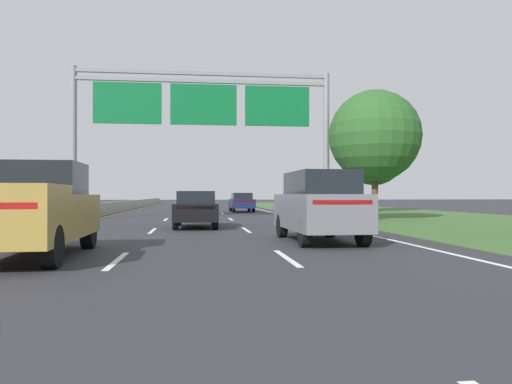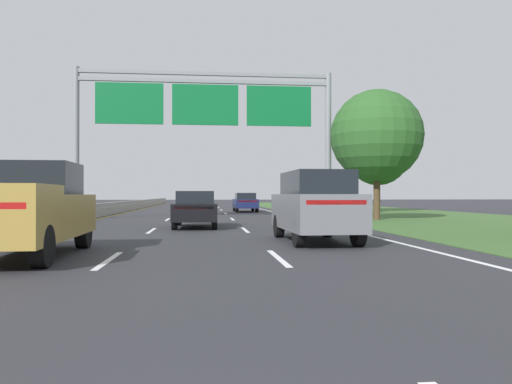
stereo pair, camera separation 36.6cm
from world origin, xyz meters
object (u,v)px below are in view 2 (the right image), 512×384
(car_navy_right_lane_sedan, at_px, (245,202))
(pickup_truck_gold, at_px, (28,210))
(roadside_tree_far, at_px, (378,155))
(overhead_sign_gantry, at_px, (205,112))
(roadside_tree_mid, at_px, (377,136))
(car_black_centre_lane_sedan, at_px, (196,209))
(car_grey_right_lane_suv, at_px, (315,205))

(car_navy_right_lane_sedan, bearing_deg, pickup_truck_gold, 165.36)
(roadside_tree_far, bearing_deg, overhead_sign_gantry, -141.71)
(pickup_truck_gold, distance_m, car_navy_right_lane_sedan, 30.71)
(overhead_sign_gantry, distance_m, car_navy_right_lane_sedan, 13.78)
(car_navy_right_lane_sedan, bearing_deg, roadside_tree_mid, -157.50)
(overhead_sign_gantry, distance_m, roadside_tree_mid, 9.91)
(car_black_centre_lane_sedan, relative_size, roadside_tree_far, 0.60)
(overhead_sign_gantry, relative_size, car_black_centre_lane_sedan, 3.41)
(car_navy_right_lane_sedan, height_order, roadside_tree_mid, roadside_tree_mid)
(car_navy_right_lane_sedan, relative_size, car_grey_right_lane_suv, 0.93)
(pickup_truck_gold, xyz_separation_m, roadside_tree_mid, (13.62, 15.31, 3.64))
(car_black_centre_lane_sedan, bearing_deg, pickup_truck_gold, 160.62)
(pickup_truck_gold, distance_m, car_black_centre_lane_sedan, 10.62)
(car_black_centre_lane_sedan, height_order, roadside_tree_far, roadside_tree_far)
(pickup_truck_gold, bearing_deg, overhead_sign_gantry, -14.10)
(car_black_centre_lane_sedan, xyz_separation_m, roadside_tree_far, (14.93, 19.02, 3.96))
(car_black_centre_lane_sedan, relative_size, car_grey_right_lane_suv, 0.93)
(roadside_tree_far, bearing_deg, roadside_tree_mid, -109.91)
(overhead_sign_gantry, height_order, pickup_truck_gold, overhead_sign_gantry)
(pickup_truck_gold, relative_size, car_navy_right_lane_sedan, 1.23)
(roadside_tree_far, bearing_deg, pickup_truck_gold, -122.65)
(roadside_tree_mid, bearing_deg, car_black_centre_lane_sedan, -151.83)
(pickup_truck_gold, bearing_deg, car_black_centre_lane_sedan, -21.07)
(overhead_sign_gantry, xyz_separation_m, car_grey_right_lane_suv, (3.23, -14.63, -5.14))
(pickup_truck_gold, height_order, car_black_centre_lane_sedan, pickup_truck_gold)
(overhead_sign_gantry, bearing_deg, roadside_tree_far, 38.29)
(pickup_truck_gold, height_order, roadside_tree_far, roadside_tree_far)
(overhead_sign_gantry, xyz_separation_m, pickup_truck_gold, (-4.10, -17.57, -5.17))
(car_black_centre_lane_sedan, xyz_separation_m, car_grey_right_lane_suv, (3.68, -7.03, 0.28))
(car_black_centre_lane_sedan, distance_m, roadside_tree_mid, 11.97)
(roadside_tree_mid, bearing_deg, roadside_tree_far, 70.09)
(overhead_sign_gantry, relative_size, roadside_tree_mid, 2.07)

